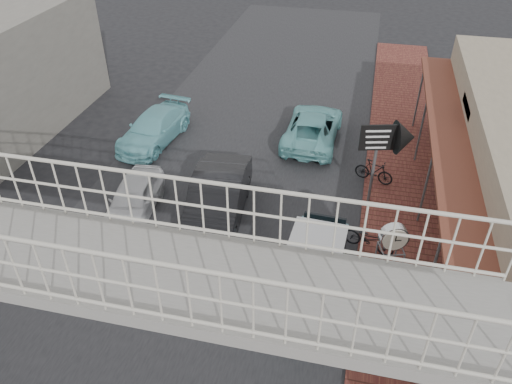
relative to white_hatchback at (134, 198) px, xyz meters
The scene contains 13 objects.
ground 4.37m from the white_hatchback, 50.88° to the right, with size 120.00×120.00×0.00m, color black.
road_strip 4.37m from the white_hatchback, 50.88° to the right, with size 10.00×60.00×0.01m, color black.
sidewalk 9.25m from the white_hatchback, ahead, with size 3.00×40.00×0.10m, color brown.
footbridge 8.25m from the white_hatchback, 69.64° to the right, with size 16.40×2.40×6.34m.
white_hatchback is the anchor object (origin of this frame).
dark_sedan 2.94m from the white_hatchback, ahead, with size 1.72×4.93×1.63m, color black.
angkot_curb 8.39m from the white_hatchback, 50.46° to the left, with size 2.15×4.67×1.30m, color #6DBABD.
angkot_far 5.03m from the white_hatchback, 104.64° to the left, with size 1.76×4.34×1.26m, color #76C5CE.
angkot_van 6.95m from the white_hatchback, 19.67° to the right, with size 1.75×3.52×1.69m.
motorcycle_near 8.03m from the white_hatchback, ahead, with size 0.58×1.66×0.87m, color black.
motorcycle_far 8.84m from the white_hatchback, 24.75° to the left, with size 0.42×1.48×0.89m, color black.
street_clock 9.06m from the white_hatchback, 17.26° to the right, with size 0.77×0.71×2.96m.
arrow_sign 9.29m from the white_hatchback, 16.44° to the left, with size 1.92×1.27×3.18m.
Camera 1 is at (4.52, -9.19, 10.79)m, focal length 35.00 mm.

